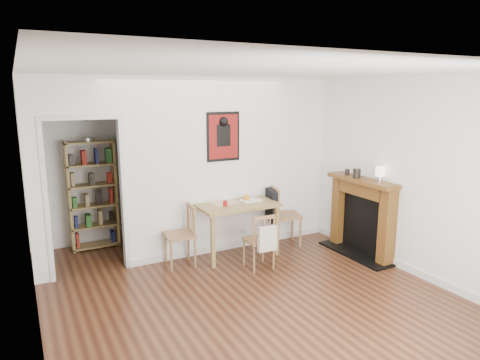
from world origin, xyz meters
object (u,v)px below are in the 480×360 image
mantel_lamp (380,172)px  notebook (251,200)px  dining_table (236,209)px  ceramic_jar_a (357,173)px  chair_front (259,240)px  red_glass (225,203)px  fireplace (362,214)px  chair_left (180,236)px  chair_right (285,215)px  bookshelf (92,195)px  orange_fruit (246,198)px  ceramic_jar_b (347,172)px

mantel_lamp → notebook: bearing=140.7°
dining_table → ceramic_jar_a: (1.58, -0.78, 0.53)m
chair_front → red_glass: bearing=117.0°
chair_front → ceramic_jar_a: bearing=-6.9°
fireplace → notebook: (-1.42, 0.87, 0.18)m
dining_table → ceramic_jar_a: size_ratio=8.65×
chair_front → mantel_lamp: bearing=-18.7°
chair_left → chair_right: 1.75m
fireplace → red_glass: (-1.88, 0.77, 0.22)m
chair_front → red_glass: (-0.26, 0.52, 0.43)m
chair_front → red_glass: size_ratio=9.62×
bookshelf → chair_front: bearing=-45.5°
dining_table → chair_front: bearing=-85.2°
chair_left → orange_fruit: size_ratio=9.79×
bookshelf → mantel_lamp: 4.28m
dining_table → fireplace: (1.67, -0.85, -0.08)m
orange_fruit → ceramic_jar_a: bearing=-31.3°
chair_front → orange_fruit: size_ratio=8.82×
notebook → bookshelf: bearing=148.2°
dining_table → notebook: notebook is taller
chair_left → ceramic_jar_a: bearing=-17.5°
chair_right → notebook: bearing=178.7°
chair_front → ceramic_jar_b: size_ratio=8.86×
chair_right → notebook: chair_right is taller
ceramic_jar_b → mantel_lamp: bearing=-85.6°
ceramic_jar_a → red_glass: bearing=158.7°
chair_right → fireplace: (0.81, -0.85, 0.13)m
chair_right → orange_fruit: chair_right is taller
notebook → mantel_lamp: (1.42, -1.16, 0.50)m
dining_table → orange_fruit: 0.25m
chair_left → fireplace: size_ratio=0.69×
chair_left → orange_fruit: orange_fruit is taller
notebook → ceramic_jar_a: 1.61m
dining_table → fireplace: size_ratio=0.93×
chair_front → mantel_lamp: size_ratio=3.60×
ceramic_jar_a → ceramic_jar_b: bearing=80.8°
red_glass → orange_fruit: size_ratio=0.92×
bookshelf → orange_fruit: (2.02, -1.24, 0.00)m
orange_fruit → ceramic_jar_a: 1.66m
dining_table → mantel_lamp: size_ratio=5.34×
chair_front → fireplace: size_ratio=0.63×
notebook → ceramic_jar_b: 1.53m
chair_right → bookshelf: (-2.67, 1.30, 0.35)m
chair_right → chair_front: chair_right is taller
red_glass → notebook: red_glass is taller
red_glass → ceramic_jar_a: bearing=-21.3°
chair_left → mantel_lamp: (2.56, -1.14, 0.86)m
notebook → fireplace: bearing=-31.4°
dining_table → bookshelf: (-1.81, 1.30, 0.14)m
ceramic_jar_a → fireplace: bearing=-39.5°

